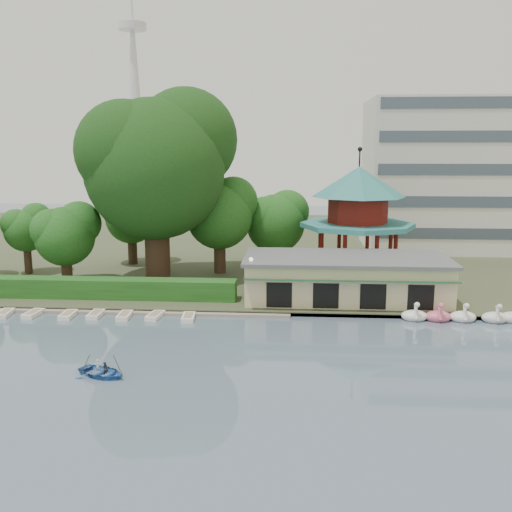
# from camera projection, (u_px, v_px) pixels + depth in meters

# --- Properties ---
(ground_plane) EXTENTS (220.00, 220.00, 0.00)m
(ground_plane) POSITION_uv_depth(u_px,v_px,m) (198.00, 403.00, 31.99)
(ground_plane) COLOR slate
(ground_plane) RESTS_ON ground
(shore) EXTENTS (220.00, 70.00, 0.40)m
(shore) POSITION_uv_depth(u_px,v_px,m) (258.00, 244.00, 82.89)
(shore) COLOR #424930
(shore) RESTS_ON ground
(embankment) EXTENTS (220.00, 0.60, 0.30)m
(embankment) POSITION_uv_depth(u_px,v_px,m) (232.00, 313.00, 48.91)
(embankment) COLOR gray
(embankment) RESTS_ON ground
(dock) EXTENTS (34.00, 1.60, 0.24)m
(dock) POSITION_uv_depth(u_px,v_px,m) (95.00, 311.00, 49.63)
(dock) COLOR gray
(dock) RESTS_ON ground
(boathouse) EXTENTS (18.60, 9.39, 3.90)m
(boathouse) POSITION_uv_depth(u_px,v_px,m) (346.00, 277.00, 52.38)
(boathouse) COLOR beige
(boathouse) RESTS_ON shore
(pavilion) EXTENTS (12.40, 12.40, 13.50)m
(pavilion) POSITION_uv_depth(u_px,v_px,m) (358.00, 210.00, 61.11)
(pavilion) COLOR beige
(pavilion) RESTS_ON shore
(office_building) EXTENTS (38.00, 18.00, 20.00)m
(office_building) POSITION_uv_depth(u_px,v_px,m) (501.00, 180.00, 75.93)
(office_building) COLOR silver
(office_building) RESTS_ON shore
(broadcast_tower) EXTENTS (8.00, 8.00, 96.00)m
(broadcast_tower) POSITION_uv_depth(u_px,v_px,m) (134.00, 77.00, 165.59)
(broadcast_tower) COLOR silver
(broadcast_tower) RESTS_ON ground
(hedge) EXTENTS (30.00, 2.00, 1.80)m
(hedge) POSITION_uv_depth(u_px,v_px,m) (75.00, 288.00, 52.85)
(hedge) COLOR #235C1D
(hedge) RESTS_ON shore
(lamp_post) EXTENTS (0.36, 0.36, 4.28)m
(lamp_post) POSITION_uv_depth(u_px,v_px,m) (251.00, 272.00, 49.87)
(lamp_post) COLOR black
(lamp_post) RESTS_ON shore
(big_tree) EXTENTS (15.74, 14.67, 19.84)m
(big_tree) POSITION_uv_depth(u_px,v_px,m) (157.00, 160.00, 57.81)
(big_tree) COLOR #3A281C
(big_tree) RESTS_ON shore
(small_trees) EXTENTS (40.10, 16.59, 10.56)m
(small_trees) POSITION_uv_depth(u_px,v_px,m) (146.00, 221.00, 62.72)
(small_trees) COLOR #3A281C
(small_trees) RESTS_ON shore
(swan_boats) EXTENTS (14.77, 1.92, 1.92)m
(swan_boats) POSITION_uv_depth(u_px,v_px,m) (492.00, 317.00, 46.78)
(swan_boats) COLOR white
(swan_boats) RESTS_ON ground
(moored_rowboats) EXTENTS (24.98, 2.78, 0.36)m
(moored_rowboats) POSITION_uv_depth(u_px,v_px,m) (50.00, 314.00, 48.45)
(moored_rowboats) COLOR white
(moored_rowboats) RESTS_ON ground
(rowboat_with_passengers) EXTENTS (5.58, 4.94, 2.01)m
(rowboat_with_passengers) POSITION_uv_depth(u_px,v_px,m) (102.00, 369.00, 35.71)
(rowboat_with_passengers) COLOR #356DB8
(rowboat_with_passengers) RESTS_ON ground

